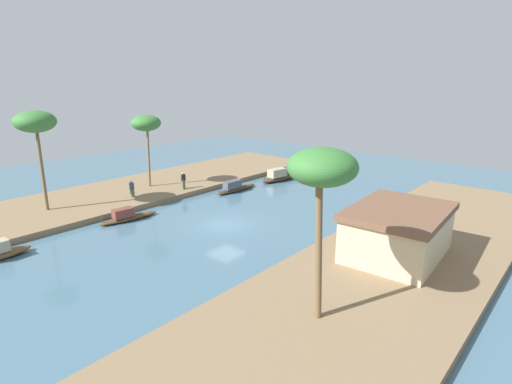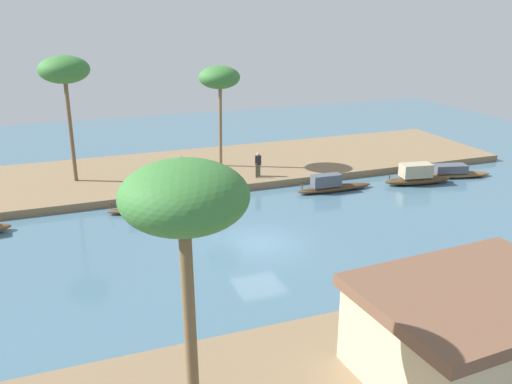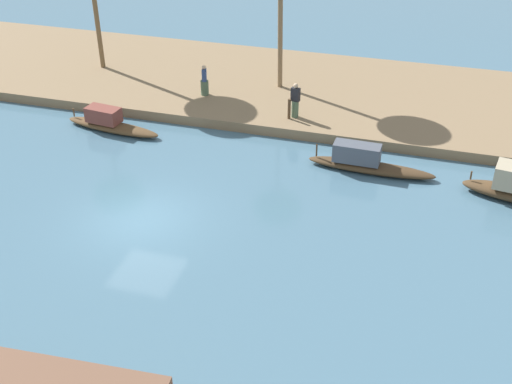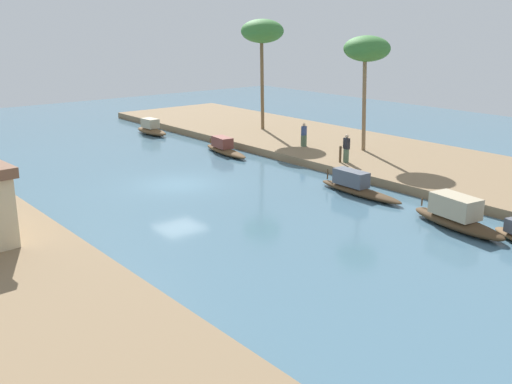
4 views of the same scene
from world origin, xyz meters
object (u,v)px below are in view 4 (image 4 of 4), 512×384
(sampan_open_hull, at_px, (225,148))
(palm_tree_left_near, at_px, (367,50))
(sampan_with_tall_canopy, at_px, (357,186))
(sampan_foreground, at_px, (151,129))
(palm_tree_left_far, at_px, (262,32))
(sampan_midstream, at_px, (457,216))
(mooring_post, at_px, (340,154))
(person_by_mooring, at_px, (346,150))
(person_on_near_bank, at_px, (304,137))

(sampan_open_hull, distance_m, palm_tree_left_near, 11.03)
(sampan_with_tall_canopy, height_order, sampan_foreground, sampan_foreground)
(sampan_with_tall_canopy, distance_m, palm_tree_left_far, 18.46)
(sampan_midstream, relative_size, palm_tree_left_far, 0.60)
(sampan_foreground, xyz_separation_m, mooring_post, (-17.19, -2.92, 0.52))
(sampan_with_tall_canopy, bearing_deg, palm_tree_left_far, -21.78)
(person_by_mooring, bearing_deg, palm_tree_left_near, 129.65)
(sampan_open_hull, xyz_separation_m, sampan_with_tall_canopy, (-12.02, 0.49, 0.04))
(sampan_foreground, bearing_deg, sampan_midstream, 175.96)
(sampan_open_hull, relative_size, palm_tree_left_near, 0.69)
(mooring_post, bearing_deg, sampan_midstream, 159.85)
(sampan_with_tall_canopy, distance_m, mooring_post, 5.17)
(mooring_post, bearing_deg, sampan_with_tall_canopy, 142.63)
(sampan_midstream, bearing_deg, palm_tree_left_near, -23.11)
(sampan_foreground, distance_m, mooring_post, 17.44)
(sampan_open_hull, height_order, palm_tree_left_near, palm_tree_left_near)
(sampan_midstream, distance_m, person_on_near_bank, 15.95)
(sampan_with_tall_canopy, xyz_separation_m, sampan_foreground, (21.27, -0.20, 0.03))
(sampan_foreground, bearing_deg, palm_tree_left_near, -159.99)
(sampan_foreground, relative_size, palm_tree_left_near, 0.52)
(sampan_open_hull, relative_size, palm_tree_left_far, 0.60)
(palm_tree_left_far, bearing_deg, person_by_mooring, 164.33)
(sampan_open_hull, bearing_deg, person_by_mooring, -153.68)
(sampan_with_tall_canopy, height_order, person_on_near_bank, person_on_near_bank)
(sampan_with_tall_canopy, height_order, mooring_post, mooring_post)
(sampan_with_tall_canopy, relative_size, sampan_foreground, 1.42)
(sampan_midstream, relative_size, sampan_with_tall_canopy, 0.91)
(sampan_open_hull, relative_size, sampan_midstream, 1.01)
(mooring_post, bearing_deg, person_on_near_bank, -18.09)
(mooring_post, xyz_separation_m, palm_tree_left_far, (11.52, -3.56, 6.72))
(sampan_foreground, xyz_separation_m, palm_tree_left_near, (-15.78, -6.46, 6.34))
(person_by_mooring, bearing_deg, person_on_near_bank, 178.68)
(sampan_open_hull, relative_size, sampan_foreground, 1.32)
(sampan_foreground, xyz_separation_m, person_by_mooring, (-17.41, -3.19, 0.79))
(palm_tree_left_near, height_order, palm_tree_left_far, palm_tree_left_far)
(sampan_midstream, xyz_separation_m, palm_tree_left_near, (11.69, -7.31, 6.23))
(sampan_open_hull, height_order, person_on_near_bank, person_on_near_bank)
(sampan_open_hull, distance_m, sampan_with_tall_canopy, 12.03)
(sampan_open_hull, relative_size, sampan_with_tall_canopy, 0.92)
(person_on_near_bank, xyz_separation_m, palm_tree_left_far, (6.76, -2.00, 6.59))
(sampan_open_hull, bearing_deg, person_on_near_bank, -120.49)
(person_on_near_bank, relative_size, person_by_mooring, 0.93)
(mooring_post, distance_m, palm_tree_left_far, 13.80)
(person_on_near_bank, bearing_deg, sampan_open_hull, -53.17)
(sampan_open_hull, height_order, mooring_post, mooring_post)
(sampan_midstream, relative_size, sampan_foreground, 1.30)
(person_by_mooring, relative_size, palm_tree_left_near, 0.23)
(sampan_open_hull, height_order, sampan_midstream, sampan_midstream)
(sampan_open_hull, height_order, person_by_mooring, person_by_mooring)
(sampan_midstream, height_order, mooring_post, mooring_post)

